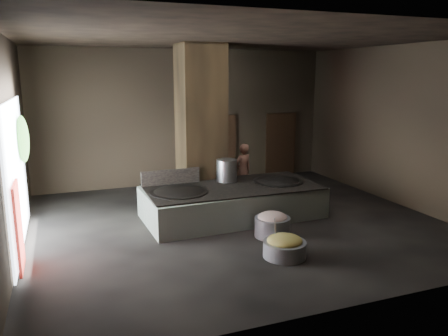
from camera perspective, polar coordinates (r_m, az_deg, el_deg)
name	(u,v)px	position (r m, az deg, el deg)	size (l,w,h in m)	color
floor	(236,224)	(11.21, 1.52, -7.28)	(10.00, 9.00, 0.10)	black
ceiling	(237,36)	(10.61, 1.67, 16.86)	(10.00, 9.00, 0.10)	black
back_wall	(186,117)	(14.95, -5.05, 6.61)	(10.00, 0.10, 4.50)	black
front_wall	(352,173)	(6.74, 16.35, -0.57)	(10.00, 0.10, 4.50)	black
left_wall	(7,146)	(9.95, -26.48, 2.62)	(0.10, 9.00, 4.50)	black
right_wall	(401,126)	(13.40, 22.10, 5.14)	(0.10, 9.00, 4.50)	black
pillar	(201,126)	(12.34, -3.05, 5.48)	(1.20, 1.20, 4.50)	black
hearth_platform	(232,202)	(11.48, 1.09, -4.47)	(4.55, 2.18, 0.79)	silver
platform_cap	(232,187)	(11.37, 1.10, -2.44)	(4.45, 2.14, 0.03)	black
wok_left	(179,195)	(10.90, -5.91, -3.50)	(1.43, 1.43, 0.40)	black
wok_left_rim	(179,192)	(10.88, -5.92, -3.15)	(1.46, 1.46, 0.05)	black
wok_right	(278,184)	(11.98, 7.03, -2.10)	(1.33, 1.33, 0.38)	black
wok_right_rim	(278,182)	(11.96, 7.04, -1.77)	(1.36, 1.36, 0.05)	black
stock_pot	(227,170)	(11.81, 0.35, -0.32)	(0.55, 0.55, 0.59)	#ABADB3
splash_guard	(171,177)	(11.58, -6.96, -1.16)	(1.58, 0.06, 0.40)	black
cook	(243,170)	(13.25, 2.49, -0.33)	(0.60, 0.39, 1.64)	#98604D
veg_basin	(285,249)	(9.19, 7.91, -10.44)	(0.89, 0.89, 0.33)	gray
veg_fill	(285,240)	(9.12, 7.94, -9.36)	(0.73, 0.73, 0.22)	olive
ladle	(275,230)	(9.11, 6.69, -8.01)	(0.03, 0.03, 0.70)	#ABADB3
meat_basin	(272,227)	(10.24, 6.33, -7.64)	(0.82, 0.82, 0.45)	gray
meat_fill	(273,218)	(10.16, 6.36, -6.45)	(0.68, 0.68, 0.26)	#A46D62
doorway_near	(220,149)	(15.37, -0.55, 2.49)	(1.18, 0.08, 2.38)	black
doorway_near_glow	(215,150)	(15.45, -1.21, 2.35)	(0.80, 0.04, 1.90)	#8C6647
doorway_far	(280,145)	(16.34, 7.39, 2.96)	(1.18, 0.08, 2.38)	black
doorway_far_glow	(276,147)	(16.29, 6.78, 2.77)	(0.79, 0.04, 1.86)	#8C6647
left_opening	(16,174)	(10.24, -25.48, -0.75)	(0.04, 4.20, 3.10)	white
pavilion_sliver	(19,227)	(9.18, -25.24, -7.00)	(0.05, 0.90, 1.70)	maroon
tree_silhouette	(22,139)	(11.22, -24.83, 3.45)	(0.28, 1.10, 1.10)	#194714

